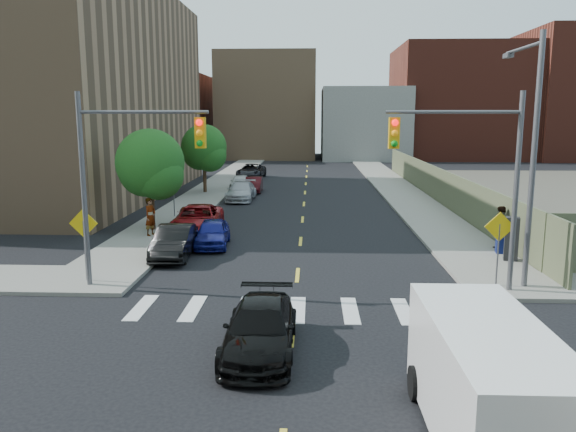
# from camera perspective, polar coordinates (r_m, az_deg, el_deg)

# --- Properties ---
(ground) EXTENTS (160.00, 160.00, 0.00)m
(ground) POSITION_cam_1_polar(r_m,az_deg,el_deg) (14.66, 0.15, -14.78)
(ground) COLOR black
(ground) RESTS_ON ground
(sidewalk_nw) EXTENTS (3.50, 73.00, 0.15)m
(sidewalk_nw) POSITION_cam_1_polar(r_m,az_deg,el_deg) (55.73, -6.15, 3.82)
(sidewalk_nw) COLOR gray
(sidewalk_nw) RESTS_ON ground
(sidewalk_ne) EXTENTS (3.50, 73.00, 0.15)m
(sidewalk_ne) POSITION_cam_1_polar(r_m,az_deg,el_deg) (55.59, 9.89, 3.71)
(sidewalk_ne) COLOR gray
(sidewalk_ne) RESTS_ON ground
(fence_north) EXTENTS (0.12, 44.00, 2.50)m
(fence_north) POSITION_cam_1_polar(r_m,az_deg,el_deg) (42.55, 14.74, 3.18)
(fence_north) COLOR #596144
(fence_north) RESTS_ON ground
(building_nw) EXTENTS (22.00, 30.00, 16.00)m
(building_nw) POSITION_cam_1_polar(r_m,az_deg,el_deg) (48.82, -25.60, 11.33)
(building_nw) COLOR #8C6B4C
(building_nw) RESTS_ON ground
(bg_bldg_west) EXTENTS (14.00, 18.00, 12.00)m
(bg_bldg_west) POSITION_cam_1_polar(r_m,az_deg,el_deg) (86.27, -12.91, 9.80)
(bg_bldg_west) COLOR #592319
(bg_bldg_west) RESTS_ON ground
(bg_bldg_midwest) EXTENTS (14.00, 16.00, 15.00)m
(bg_bldg_midwest) POSITION_cam_1_polar(r_m,az_deg,el_deg) (85.54, -2.00, 11.05)
(bg_bldg_midwest) COLOR #8C6B4C
(bg_bldg_midwest) RESTS_ON ground
(bg_bldg_center) EXTENTS (12.00, 16.00, 10.00)m
(bg_bldg_center) POSITION_cam_1_polar(r_m,az_deg,el_deg) (83.62, 7.64, 9.27)
(bg_bldg_center) COLOR gray
(bg_bldg_center) RESTS_ON ground
(bg_bldg_east) EXTENTS (18.00, 18.00, 16.00)m
(bg_bldg_east) POSITION_cam_1_polar(r_m,az_deg,el_deg) (87.96, 16.86, 10.93)
(bg_bldg_east) COLOR #592319
(bg_bldg_east) RESTS_ON ground
(bg_bldg_fareast) EXTENTS (14.00, 16.00, 18.00)m
(bg_bldg_fareast) POSITION_cam_1_polar(r_m,az_deg,el_deg) (91.37, 27.15, 10.84)
(bg_bldg_fareast) COLOR #592319
(bg_bldg_fareast) RESTS_ON ground
(signal_nw) EXTENTS (4.59, 0.30, 7.00)m
(signal_nw) POSITION_cam_1_polar(r_m,az_deg,el_deg) (20.41, -16.25, 5.12)
(signal_nw) COLOR #59595E
(signal_nw) RESTS_ON ground
(signal_ne) EXTENTS (4.59, 0.30, 7.00)m
(signal_ne) POSITION_cam_1_polar(r_m,az_deg,el_deg) (20.11, 18.24, 4.94)
(signal_ne) COLOR #59595E
(signal_ne) RESTS_ON ground
(streetlight_ne) EXTENTS (0.25, 3.70, 9.00)m
(streetlight_ne) POSITION_cam_1_polar(r_m,az_deg,el_deg) (21.61, 23.39, 6.79)
(streetlight_ne) COLOR #59595E
(streetlight_ne) RESTS_ON ground
(warn_sign_nw) EXTENTS (1.06, 0.06, 2.83)m
(warn_sign_nw) POSITION_cam_1_polar(r_m,az_deg,el_deg) (21.86, -20.02, -1.49)
(warn_sign_nw) COLOR #59595E
(warn_sign_nw) RESTS_ON ground
(warn_sign_ne) EXTENTS (1.06, 0.06, 2.83)m
(warn_sign_ne) POSITION_cam_1_polar(r_m,az_deg,el_deg) (21.29, 20.65, -1.83)
(warn_sign_ne) COLOR #59595E
(warn_sign_ne) RESTS_ON ground
(warn_sign_midwest) EXTENTS (1.06, 0.06, 2.83)m
(warn_sign_midwest) POSITION_cam_1_polar(r_m,az_deg,el_deg) (34.56, -11.56, 3.01)
(warn_sign_midwest) COLOR #59595E
(warn_sign_midwest) RESTS_ON ground
(tree_west_near) EXTENTS (3.66, 3.64, 5.52)m
(tree_west_near) POSITION_cam_1_polar(r_m,az_deg,el_deg) (30.66, -13.80, 4.82)
(tree_west_near) COLOR #332114
(tree_west_near) RESTS_ON ground
(tree_west_far) EXTENTS (3.66, 3.64, 5.52)m
(tree_west_far) POSITION_cam_1_polar(r_m,az_deg,el_deg) (45.22, -8.52, 6.63)
(tree_west_far) COLOR #332114
(tree_west_far) RESTS_ON ground
(parked_car_blue) EXTENTS (1.78, 3.89, 1.29)m
(parked_car_blue) POSITION_cam_1_polar(r_m,az_deg,el_deg) (27.06, -7.69, -1.73)
(parked_car_blue) COLOR navy
(parked_car_blue) RESTS_ON ground
(parked_car_black) EXTENTS (1.68, 4.32, 1.40)m
(parked_car_black) POSITION_cam_1_polar(r_m,az_deg,el_deg) (25.25, -11.46, -2.57)
(parked_car_black) COLOR black
(parked_car_black) RESTS_ON ground
(parked_car_red) EXTENTS (2.88, 5.51, 1.48)m
(parked_car_red) POSITION_cam_1_polar(r_m,az_deg,el_deg) (30.15, -9.15, -0.35)
(parked_car_red) COLOR maroon
(parked_car_red) RESTS_ON ground
(parked_car_silver) EXTENTS (2.00, 4.71, 1.36)m
(parked_car_silver) POSITION_cam_1_polar(r_m,az_deg,el_deg) (41.50, -4.78, 2.51)
(parked_car_silver) COLOR #A7A9AF
(parked_car_silver) RESTS_ON ground
(parked_car_white) EXTENTS (1.54, 3.74, 1.27)m
(parked_car_white) POSITION_cam_1_polar(r_m,az_deg,el_deg) (47.61, -4.88, 3.44)
(parked_car_white) COLOR silver
(parked_car_white) RESTS_ON ground
(parked_car_maroon) EXTENTS (1.40, 3.77, 1.23)m
(parked_car_maroon) POSITION_cam_1_polar(r_m,az_deg,el_deg) (45.98, -3.51, 3.20)
(parked_car_maroon) COLOR #3A0B0F
(parked_car_maroon) RESTS_ON ground
(parked_car_grey) EXTENTS (2.78, 5.31, 1.43)m
(parked_car_grey) POSITION_cam_1_polar(r_m,az_deg,el_deg) (56.27, -3.76, 4.57)
(parked_car_grey) COLOR black
(parked_car_grey) RESTS_ON ground
(black_sedan) EXTENTS (1.87, 4.52, 1.31)m
(black_sedan) POSITION_cam_1_polar(r_m,az_deg,el_deg) (15.07, -2.85, -11.36)
(black_sedan) COLOR black
(black_sedan) RESTS_ON ground
(cargo_van) EXTENTS (2.22, 5.26, 2.40)m
(cargo_van) POSITION_cam_1_polar(r_m,az_deg,el_deg) (11.71, 19.35, -15.28)
(cargo_van) COLOR white
(cargo_van) RESTS_ON ground
(mailbox) EXTENTS (0.69, 0.57, 1.52)m
(mailbox) POSITION_cam_1_polar(r_m,az_deg,el_deg) (26.63, 21.08, -1.99)
(mailbox) COLOR navy
(mailbox) RESTS_ON sidewalk_ne
(payphone) EXTENTS (0.65, 0.58, 1.85)m
(payphone) POSITION_cam_1_polar(r_m,az_deg,el_deg) (25.40, 21.76, -2.16)
(payphone) COLOR black
(payphone) RESTS_ON sidewalk_ne
(pedestrian_west) EXTENTS (0.70, 0.83, 1.93)m
(pedestrian_west) POSITION_cam_1_polar(r_m,az_deg,el_deg) (29.35, -13.81, -0.06)
(pedestrian_west) COLOR gray
(pedestrian_west) RESTS_ON sidewalk_nw
(pedestrian_east) EXTENTS (1.16, 1.05, 1.95)m
(pedestrian_east) POSITION_cam_1_polar(r_m,az_deg,el_deg) (27.60, 20.69, -1.05)
(pedestrian_east) COLOR gray
(pedestrian_east) RESTS_ON sidewalk_ne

